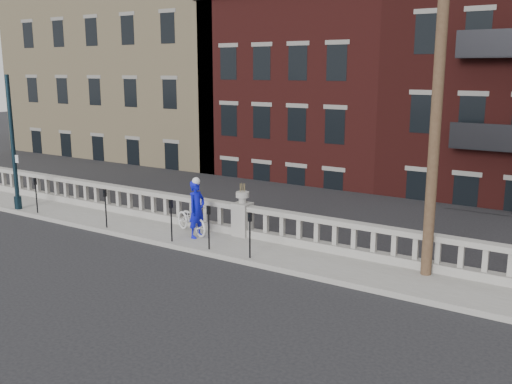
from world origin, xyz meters
TOP-DOWN VIEW (x-y plane):
  - ground at (0.00, 0.00)m, footprint 120.00×120.00m
  - sidewalk at (0.00, 3.00)m, footprint 32.00×2.20m
  - balustrade at (0.00, 3.95)m, footprint 28.00×0.34m
  - planter_pedestal at (0.00, 3.95)m, footprint 0.55×0.55m
  - lower_level at (0.56, 23.04)m, footprint 80.00×44.00m
  - utility_pole at (6.20, 3.60)m, footprint 1.60×0.28m
  - streetlight_pole at (-9.50, 2.15)m, footprint 0.40×0.28m
  - parking_meter_a at (-8.31, 2.15)m, footprint 0.10×0.09m
  - parking_meter_b at (-4.50, 2.15)m, footprint 0.10×0.09m
  - parking_meter_c at (-1.51, 2.15)m, footprint 0.10×0.09m
  - parking_meter_d at (-0.01, 2.15)m, footprint 0.10×0.09m
  - parking_meter_e at (1.49, 2.15)m, footprint 0.10×0.09m
  - bicycle at (-1.60, 3.25)m, footprint 1.94×1.27m
  - cyclist at (-1.13, 2.97)m, footprint 0.46×0.69m

SIDE VIEW (x-z plane):
  - ground at x=0.00m, z-range 0.00..0.00m
  - sidewalk at x=0.00m, z-range 0.00..0.15m
  - bicycle at x=-1.60m, z-range 0.15..1.12m
  - balustrade at x=0.00m, z-range 0.13..1.16m
  - planter_pedestal at x=0.00m, z-range -0.05..1.71m
  - parking_meter_a at x=-8.31m, z-range 0.32..1.68m
  - parking_meter_b at x=-4.50m, z-range 0.32..1.68m
  - parking_meter_c at x=-1.51m, z-range 0.32..1.68m
  - parking_meter_d at x=-0.01m, z-range 0.32..1.68m
  - parking_meter_e at x=1.49m, z-range 0.32..1.68m
  - cyclist at x=-1.13m, z-range 0.15..2.03m
  - streetlight_pole at x=-9.50m, z-range -0.39..4.81m
  - lower_level at x=0.56m, z-range -7.77..13.03m
  - utility_pole at x=6.20m, z-range 0.24..10.24m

